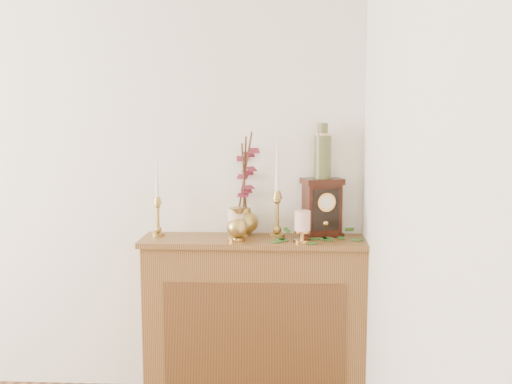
# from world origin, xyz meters

# --- Properties ---
(console_shelf) EXTENTS (1.24, 0.34, 0.93)m
(console_shelf) POSITION_xyz_m (1.40, 2.10, 0.44)
(console_shelf) COLOR brown
(console_shelf) RESTS_ON ground
(candlestick_left) EXTENTS (0.07, 0.07, 0.44)m
(candlestick_left) POSITION_xyz_m (0.86, 2.13, 1.08)
(candlestick_left) COLOR tan
(candlestick_left) RESTS_ON console_shelf
(candlestick_center) EXTENTS (0.09, 0.09, 0.53)m
(candlestick_center) POSITION_xyz_m (1.52, 2.13, 1.10)
(candlestick_center) COLOR tan
(candlestick_center) RESTS_ON console_shelf
(bud_vase) EXTENTS (0.11, 0.11, 0.18)m
(bud_vase) POSITION_xyz_m (1.31, 2.01, 1.02)
(bud_vase) COLOR tan
(bud_vase) RESTS_ON console_shelf
(ginger_jar) EXTENTS (0.23, 0.25, 0.58)m
(ginger_jar) POSITION_xyz_m (1.35, 2.21, 1.19)
(ginger_jar) COLOR tan
(ginger_jar) RESTS_ON console_shelf
(pillar_candle_left) EXTENTS (0.10, 0.10, 0.19)m
(pillar_candle_left) POSITION_xyz_m (1.30, 2.02, 1.03)
(pillar_candle_left) COLOR #B78340
(pillar_candle_left) RESTS_ON console_shelf
(pillar_candle_right) EXTENTS (0.09, 0.09, 0.18)m
(pillar_candle_right) POSITION_xyz_m (1.66, 2.00, 1.02)
(pillar_candle_right) COLOR #B78340
(pillar_candle_right) RESTS_ON console_shelf
(ivy_garland) EXTENTS (0.44, 0.21, 0.08)m
(ivy_garland) POSITION_xyz_m (1.81, 2.05, 0.94)
(ivy_garland) COLOR #2F6325
(ivy_garland) RESTS_ON console_shelf
(mantel_clock) EXTENTS (0.25, 0.21, 0.32)m
(mantel_clock) POSITION_xyz_m (1.77, 2.18, 1.09)
(mantel_clock) COLOR #35130A
(mantel_clock) RESTS_ON console_shelf
(ceramic_vase) EXTENTS (0.09, 0.09, 0.30)m
(ceramic_vase) POSITION_xyz_m (1.77, 2.19, 1.39)
(ceramic_vase) COLOR #1B3628
(ceramic_vase) RESTS_ON mantel_clock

